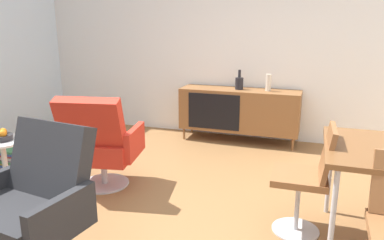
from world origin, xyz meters
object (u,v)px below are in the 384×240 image
(lounge_chair_red, at_px, (99,142))
(armchair_black_shell, at_px, (33,201))
(vase_sculptural_dark, at_px, (239,83))
(side_table_round, at_px, (4,160))
(dining_chair_near_window, at_px, (308,175))
(vase_cobalt, at_px, (268,83))
(fruit_bowl, at_px, (1,136))
(magazine_stack, at_px, (15,155))
(sideboard, at_px, (239,110))

(lounge_chair_red, bearing_deg, armchair_black_shell, -76.92)
(lounge_chair_red, height_order, armchair_black_shell, same)
(vase_sculptural_dark, distance_m, lounge_chair_red, 2.17)
(armchair_black_shell, xyz_separation_m, side_table_round, (-1.07, 0.79, -0.15))
(vase_sculptural_dark, distance_m, dining_chair_near_window, 2.34)
(vase_sculptural_dark, height_order, lounge_chair_red, vase_sculptural_dark)
(dining_chair_near_window, height_order, side_table_round, dining_chair_near_window)
(vase_cobalt, distance_m, fruit_bowl, 3.15)
(vase_sculptural_dark, height_order, fruit_bowl, vase_sculptural_dark)
(dining_chair_near_window, bearing_deg, magazine_stack, 172.44)
(armchair_black_shell, relative_size, side_table_round, 1.82)
(dining_chair_near_window, xyz_separation_m, armchair_black_shell, (-1.64, -0.99, -0.00))
(fruit_bowl, bearing_deg, lounge_chair_red, 26.00)
(vase_cobalt, xyz_separation_m, fruit_bowl, (-2.13, -2.31, -0.27))
(lounge_chair_red, bearing_deg, side_table_round, -154.03)
(side_table_round, bearing_deg, magazine_stack, 129.36)
(sideboard, height_order, fruit_bowl, sideboard)
(sideboard, relative_size, armchair_black_shell, 1.69)
(vase_sculptural_dark, distance_m, side_table_round, 2.93)
(vase_cobalt, relative_size, magazine_stack, 0.55)
(sideboard, relative_size, dining_chair_near_window, 1.87)
(vase_cobalt, distance_m, side_table_round, 3.18)
(vase_sculptural_dark, relative_size, magazine_stack, 0.65)
(vase_cobalt, height_order, vase_sculptural_dark, vase_sculptural_dark)
(fruit_bowl, bearing_deg, side_table_round, 150.19)
(lounge_chair_red, relative_size, armchair_black_shell, 1.00)
(vase_sculptural_dark, distance_m, fruit_bowl, 2.90)
(dining_chair_near_window, height_order, lounge_chair_red, lounge_chair_red)
(vase_sculptural_dark, height_order, side_table_round, vase_sculptural_dark)
(lounge_chair_red, distance_m, armchair_black_shell, 1.21)
(dining_chair_near_window, relative_size, side_table_round, 1.65)
(armchair_black_shell, bearing_deg, vase_sculptural_dark, 77.74)
(sideboard, height_order, vase_sculptural_dark, vase_sculptural_dark)
(sideboard, xyz_separation_m, vase_cobalt, (0.38, 0.00, 0.39))
(vase_sculptural_dark, bearing_deg, armchair_black_shell, -102.26)
(dining_chair_near_window, relative_size, armchair_black_shell, 0.90)
(sideboard, height_order, armchair_black_shell, armchair_black_shell)
(side_table_round, bearing_deg, fruit_bowl, -29.81)
(side_table_round, height_order, magazine_stack, side_table_round)
(dining_chair_near_window, distance_m, lounge_chair_red, 1.93)
(fruit_bowl, bearing_deg, armchair_black_shell, -36.48)
(fruit_bowl, relative_size, magazine_stack, 0.49)
(side_table_round, bearing_deg, dining_chair_near_window, 4.19)
(armchair_black_shell, height_order, fruit_bowl, armchair_black_shell)
(sideboard, relative_size, side_table_round, 3.08)
(vase_cobalt, distance_m, dining_chair_near_window, 2.22)
(sideboard, bearing_deg, vase_sculptural_dark, 169.01)
(lounge_chair_red, relative_size, fruit_bowl, 4.73)
(vase_cobalt, height_order, dining_chair_near_window, vase_cobalt)
(vase_cobalt, xyz_separation_m, dining_chair_near_window, (0.59, -2.11, -0.36))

